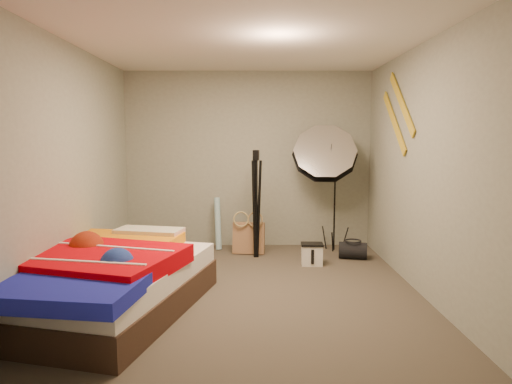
{
  "coord_description": "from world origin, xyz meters",
  "views": [
    {
      "loc": [
        0.06,
        -4.56,
        1.56
      ],
      "look_at": [
        0.1,
        0.6,
        0.95
      ],
      "focal_mm": 32.0,
      "sensor_mm": 36.0,
      "label": 1
    }
  ],
  "objects_px": {
    "duffel_bag": "(353,250)",
    "tote_bag": "(249,238)",
    "camera_case": "(312,255)",
    "photo_umbrella": "(325,156)",
    "bed": "(106,279)",
    "wrapping_roll": "(218,223)",
    "camera_tripod": "(256,196)"
  },
  "relations": [
    {
      "from": "duffel_bag",
      "to": "tote_bag",
      "type": "bearing_deg",
      "value": -179.81
    },
    {
      "from": "camera_case",
      "to": "duffel_bag",
      "type": "relative_size",
      "value": 0.71
    },
    {
      "from": "camera_case",
      "to": "photo_umbrella",
      "type": "relative_size",
      "value": 0.14
    },
    {
      "from": "tote_bag",
      "to": "bed",
      "type": "bearing_deg",
      "value": -114.66
    },
    {
      "from": "photo_umbrella",
      "to": "tote_bag",
      "type": "bearing_deg",
      "value": -174.54
    },
    {
      "from": "tote_bag",
      "to": "wrapping_roll",
      "type": "xyz_separation_m",
      "value": [
        -0.44,
        0.25,
        0.15
      ]
    },
    {
      "from": "bed",
      "to": "photo_umbrella",
      "type": "distance_m",
      "value": 3.34
    },
    {
      "from": "camera_case",
      "to": "duffel_bag",
      "type": "height_order",
      "value": "camera_case"
    },
    {
      "from": "camera_case",
      "to": "camera_tripod",
      "type": "height_order",
      "value": "camera_tripod"
    },
    {
      "from": "photo_umbrella",
      "to": "camera_tripod",
      "type": "xyz_separation_m",
      "value": [
        -0.93,
        -0.3,
        -0.52
      ]
    },
    {
      "from": "camera_case",
      "to": "bed",
      "type": "bearing_deg",
      "value": -141.38
    },
    {
      "from": "tote_bag",
      "to": "photo_umbrella",
      "type": "height_order",
      "value": "photo_umbrella"
    },
    {
      "from": "tote_bag",
      "to": "photo_umbrella",
      "type": "xyz_separation_m",
      "value": [
        1.03,
        0.1,
        1.11
      ]
    },
    {
      "from": "bed",
      "to": "camera_case",
      "type": "bearing_deg",
      "value": 36.17
    },
    {
      "from": "camera_case",
      "to": "camera_tripod",
      "type": "bearing_deg",
      "value": 153.17
    },
    {
      "from": "tote_bag",
      "to": "bed",
      "type": "height_order",
      "value": "bed"
    },
    {
      "from": "camera_tripod",
      "to": "bed",
      "type": "bearing_deg",
      "value": -125.91
    },
    {
      "from": "tote_bag",
      "to": "photo_umbrella",
      "type": "bearing_deg",
      "value": 12.08
    },
    {
      "from": "tote_bag",
      "to": "camera_tripod",
      "type": "xyz_separation_m",
      "value": [
        0.1,
        -0.2,
        0.59
      ]
    },
    {
      "from": "camera_case",
      "to": "camera_tripod",
      "type": "distance_m",
      "value": 1.04
    },
    {
      "from": "wrapping_roll",
      "to": "camera_case",
      "type": "distance_m",
      "value": 1.5
    },
    {
      "from": "bed",
      "to": "camera_tripod",
      "type": "bearing_deg",
      "value": 54.09
    },
    {
      "from": "wrapping_roll",
      "to": "photo_umbrella",
      "type": "relative_size",
      "value": 0.4
    },
    {
      "from": "camera_case",
      "to": "photo_umbrella",
      "type": "bearing_deg",
      "value": 72.74
    },
    {
      "from": "tote_bag",
      "to": "bed",
      "type": "relative_size",
      "value": 0.18
    },
    {
      "from": "bed",
      "to": "duffel_bag",
      "type": "bearing_deg",
      "value": 34.36
    },
    {
      "from": "wrapping_roll",
      "to": "camera_tripod",
      "type": "xyz_separation_m",
      "value": [
        0.53,
        -0.46,
        0.44
      ]
    },
    {
      "from": "duffel_bag",
      "to": "camera_tripod",
      "type": "xyz_separation_m",
      "value": [
        -1.26,
        0.09,
        0.7
      ]
    },
    {
      "from": "duffel_bag",
      "to": "photo_umbrella",
      "type": "distance_m",
      "value": 1.32
    },
    {
      "from": "photo_umbrella",
      "to": "camera_tripod",
      "type": "distance_m",
      "value": 1.11
    },
    {
      "from": "tote_bag",
      "to": "camera_case",
      "type": "relative_size",
      "value": 1.7
    },
    {
      "from": "bed",
      "to": "wrapping_roll",
      "type": "bearing_deg",
      "value": 70.46
    }
  ]
}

